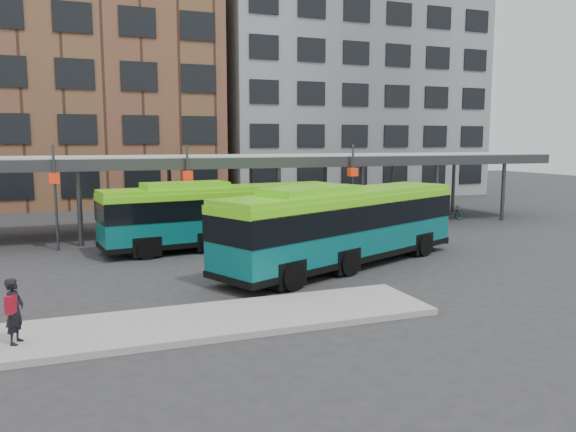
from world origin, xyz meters
name	(u,v)px	position (x,y,z in m)	size (l,w,h in m)	color
ground	(326,283)	(0.00, 0.00, 0.00)	(120.00, 120.00, 0.00)	#28282B
boarding_island	(185,324)	(-5.50, -3.00, 0.09)	(14.00, 3.00, 0.18)	gray
canopy	(229,160)	(-0.06, 12.87, 3.91)	(40.00, 6.53, 4.80)	#999B9E
building_brick	(45,65)	(-10.00, 32.00, 11.00)	(26.00, 14.00, 22.00)	brown
building_grey	(340,88)	(16.00, 32.00, 10.00)	(24.00, 14.00, 20.00)	slate
bus_front	(343,224)	(1.76, 2.20, 1.72)	(11.95, 7.21, 3.30)	#08585B
bus_rear	(224,213)	(-1.68, 7.89, 1.63)	(11.55, 3.81, 3.13)	#08585B
pedestrian	(14,311)	(-9.58, -3.30, 0.99)	(0.54, 0.67, 1.59)	black
bike_rack	(427,214)	(12.41, 11.92, 0.46)	(4.68, 1.32, 0.99)	slate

